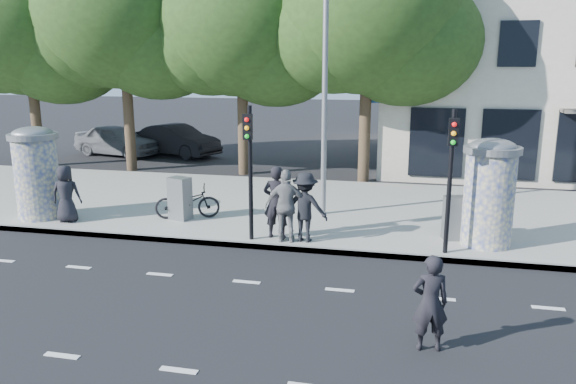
% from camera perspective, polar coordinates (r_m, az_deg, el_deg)
% --- Properties ---
extents(ground, '(120.00, 120.00, 0.00)m').
position_cam_1_polar(ground, '(10.94, -6.38, -11.80)').
color(ground, black).
rests_on(ground, ground).
extents(sidewalk, '(40.00, 8.00, 0.15)m').
position_cam_1_polar(sidewalk, '(17.76, 1.43, -1.61)').
color(sidewalk, gray).
rests_on(sidewalk, ground).
extents(curb, '(40.00, 0.10, 0.16)m').
position_cam_1_polar(curb, '(14.07, -1.71, -5.61)').
color(curb, slate).
rests_on(curb, ground).
extents(lane_dash_near, '(32.00, 0.12, 0.01)m').
position_cam_1_polar(lane_dash_near, '(9.12, -11.04, -17.36)').
color(lane_dash_near, silver).
rests_on(lane_dash_near, ground).
extents(lane_dash_far, '(32.00, 0.12, 0.01)m').
position_cam_1_polar(lane_dash_far, '(12.15, -4.23, -9.10)').
color(lane_dash_far, silver).
rests_on(lane_dash_far, ground).
extents(ad_column_left, '(1.36, 1.36, 2.65)m').
position_cam_1_polar(ad_column_left, '(17.66, -24.22, 2.00)').
color(ad_column_left, beige).
rests_on(ad_column_left, sidewalk).
extents(ad_column_right, '(1.36, 1.36, 2.65)m').
position_cam_1_polar(ad_column_right, '(14.51, 19.77, 0.18)').
color(ad_column_right, beige).
rests_on(ad_column_right, sidewalk).
extents(traffic_pole_near, '(0.22, 0.31, 3.40)m').
position_cam_1_polar(traffic_pole_near, '(13.92, -3.92, 3.32)').
color(traffic_pole_near, black).
rests_on(traffic_pole_near, sidewalk).
extents(traffic_pole_far, '(0.22, 0.31, 3.40)m').
position_cam_1_polar(traffic_pole_far, '(13.39, 16.21, 2.44)').
color(traffic_pole_far, black).
rests_on(traffic_pole_far, sidewalk).
extents(street_lamp, '(0.25, 0.93, 8.00)m').
position_cam_1_polar(street_lamp, '(16.19, 3.77, 13.81)').
color(street_lamp, slate).
rests_on(street_lamp, sidewalk).
extents(tree_far_left, '(7.20, 7.20, 9.26)m').
position_cam_1_polar(tree_far_left, '(27.31, -25.06, 15.30)').
color(tree_far_left, '#38281C').
rests_on(tree_far_left, ground).
extents(tree_mid_left, '(7.20, 7.20, 9.57)m').
position_cam_1_polar(tree_mid_left, '(24.91, -16.50, 17.01)').
color(tree_mid_left, '#38281C').
rests_on(tree_mid_left, ground).
extents(tree_near_left, '(6.80, 6.80, 8.97)m').
position_cam_1_polar(tree_near_left, '(23.13, -4.77, 16.74)').
color(tree_near_left, '#38281C').
rests_on(tree_near_left, ground).
extents(tree_center, '(7.00, 7.00, 9.30)m').
position_cam_1_polar(tree_center, '(21.80, 8.16, 17.53)').
color(tree_center, '#38281C').
rests_on(tree_center, ground).
extents(ped_a, '(0.89, 0.69, 1.62)m').
position_cam_1_polar(ped_a, '(16.97, -21.61, -0.17)').
color(ped_a, black).
rests_on(ped_a, sidewalk).
extents(ped_b, '(0.70, 0.47, 1.89)m').
position_cam_1_polar(ped_b, '(14.31, -1.17, -1.03)').
color(ped_b, black).
rests_on(ped_b, sidewalk).
extents(ped_d, '(1.19, 0.75, 1.77)m').
position_cam_1_polar(ped_d, '(14.06, 1.75, -1.55)').
color(ped_d, black).
rests_on(ped_d, sidewalk).
extents(ped_e, '(1.14, 0.73, 1.85)m').
position_cam_1_polar(ped_e, '(13.99, -0.14, -1.44)').
color(ped_e, gray).
rests_on(ped_e, sidewalk).
extents(man_road, '(0.66, 0.50, 1.62)m').
position_cam_1_polar(man_road, '(9.46, 14.24, -10.87)').
color(man_road, black).
rests_on(man_road, ground).
extents(bicycle, '(1.24, 1.96, 0.97)m').
position_cam_1_polar(bicycle, '(16.46, -10.19, -0.99)').
color(bicycle, black).
rests_on(bicycle, sidewalk).
extents(cabinet_left, '(0.69, 0.59, 1.23)m').
position_cam_1_polar(cabinet_left, '(16.37, -10.92, -0.64)').
color(cabinet_left, slate).
rests_on(cabinet_left, sidewalk).
extents(cabinet_right, '(0.61, 0.50, 1.12)m').
position_cam_1_polar(cabinet_right, '(14.88, 16.55, -2.55)').
color(cabinet_right, slate).
rests_on(cabinet_right, sidewalk).
extents(car_left, '(2.83, 4.82, 1.54)m').
position_cam_1_polar(car_left, '(29.33, -16.95, 5.08)').
color(car_left, slate).
rests_on(car_left, ground).
extents(car_mid, '(3.17, 4.91, 1.53)m').
position_cam_1_polar(car_mid, '(28.56, -11.24, 5.18)').
color(car_mid, black).
rests_on(car_mid, ground).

